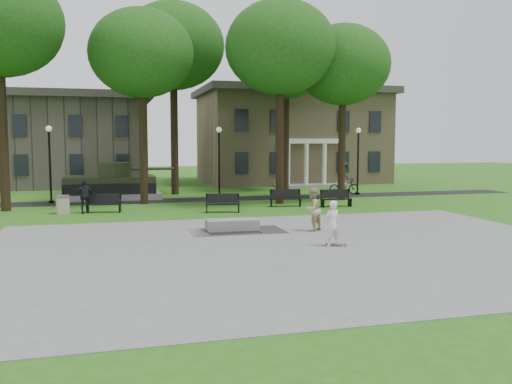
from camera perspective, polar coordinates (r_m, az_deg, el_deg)
ground at (r=24.03m, az=0.64°, el=-3.73°), size 120.00×120.00×0.00m
plaza at (r=19.33m, az=4.65°, el=-5.95°), size 22.00×16.00×0.02m
footpath at (r=35.63m, az=-4.57°, el=-0.75°), size 44.00×2.60×0.01m
building_right at (r=51.53m, az=3.57°, el=5.97°), size 17.00×12.00×8.60m
building_left at (r=49.56m, az=-20.41°, el=4.81°), size 15.00×10.00×7.20m
tree_1 at (r=33.79m, az=-11.97°, el=14.04°), size 6.20×6.20×11.63m
tree_2 at (r=33.33m, az=2.57°, el=14.90°), size 6.60×6.60×12.16m
tree_3 at (r=35.73m, az=9.15°, el=13.03°), size 6.00×6.00×11.19m
tree_4 at (r=39.65m, az=-8.72°, el=14.89°), size 7.20×7.20×13.50m
tree_5 at (r=41.82m, az=3.20°, el=13.44°), size 6.40×6.40×12.44m
lamp_left at (r=35.34m, az=-20.88°, el=3.39°), size 0.36×0.36×4.73m
lamp_mid at (r=35.83m, az=-3.91°, el=3.75°), size 0.36×0.36×4.73m
lamp_right at (r=39.01m, az=10.70°, el=3.81°), size 0.36×0.36×4.73m
tank_monument at (r=36.96m, az=-15.05°, el=0.63°), size 7.45×3.40×2.40m
puddle at (r=22.68m, az=-2.39°, el=-4.22°), size 2.20×1.20×0.00m
concrete_block at (r=23.23m, az=-2.53°, el=-3.43°), size 2.22×1.03×0.45m
skateboard at (r=19.91m, az=8.42°, el=-5.53°), size 0.80×0.49×0.07m
skateboarder at (r=19.73m, az=8.04°, el=-3.29°), size 0.68×0.52×1.65m
friend_watching at (r=22.94m, az=5.96°, el=-1.82°), size 1.13×1.07×1.84m
pedestrian_walker at (r=29.95m, az=-17.62°, el=-0.43°), size 1.14×0.71×1.81m
cyclist at (r=39.11m, az=9.26°, el=1.15°), size 2.23×1.27×2.37m
park_bench_0 at (r=30.06m, az=-15.73°, el=-1.08°), size 1.85×0.86×1.00m
park_bench_1 at (r=28.99m, az=-3.56°, el=-1.12°), size 1.85×0.84×1.00m
park_bench_2 at (r=31.62m, az=3.09°, el=-0.58°), size 1.85×0.83×1.00m
park_bench_3 at (r=31.79m, az=8.38°, el=-0.60°), size 1.80×0.54×1.00m
trash_bin at (r=30.18m, az=-19.68°, el=-1.24°), size 0.79×0.79×0.96m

